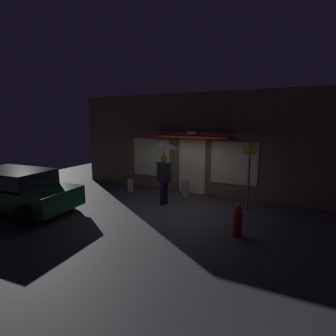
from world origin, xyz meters
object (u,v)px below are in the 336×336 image
Objects in this scene: parked_car at (14,190)px; sidewalk_bollard at (185,188)px; person_with_umbrella at (164,157)px; sidewalk_bollard_2 at (130,186)px; fire_hydrant at (238,222)px; street_sign_post at (249,172)px.

parked_car is 6.41× the size of sidewalk_bollard.
sidewalk_bollard_2 is at bearing -11.34° from person_with_umbrella.
fire_hydrant is (2.88, -1.49, -1.29)m from person_with_umbrella.
sidewalk_bollard is (4.28, 4.01, -0.37)m from parked_car.
street_sign_post reaches higher than person_with_umbrella.
sidewalk_bollard_2 is at bearing 57.88° from parked_car.
parked_car is 7.57m from street_sign_post.
person_with_umbrella is 2.65m from sidewalk_bollard_2.
sidewalk_bollard is (0.30, 1.21, -1.34)m from person_with_umbrella.
parked_car reaches higher than sidewalk_bollard_2.
fire_hydrant is (4.93, -2.38, 0.14)m from sidewalk_bollard_2.
person_with_umbrella is at bearing -167.08° from street_sign_post.
sidewalk_bollard is 0.82× the size of fire_hydrant.
person_with_umbrella is 2.63× the size of fire_hydrant.
street_sign_post is (6.72, 3.42, 0.58)m from parked_car.
person_with_umbrella reaches higher than fire_hydrant.
street_sign_post is 2.68m from sidewalk_bollard.
fire_hydrant reaches higher than sidewalk_bollard.
sidewalk_bollard_2 is 0.59× the size of fire_hydrant.
street_sign_post is 4.90m from sidewalk_bollard_2.
sidewalk_bollard_2 is (-2.05, 0.89, -1.43)m from person_with_umbrella.
parked_car is 5.88m from sidewalk_bollard.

